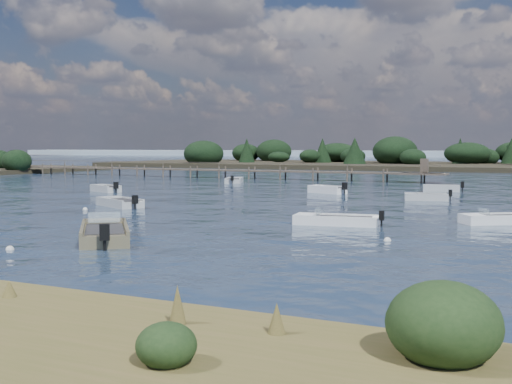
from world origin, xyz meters
The scene contains 16 objects.
ground centered at (0.00, 60.00, 0.00)m, with size 400.00×400.00×0.00m, color #182639.
tender_far_grey centered at (-18.78, 21.07, 0.17)m, with size 3.82×2.64×1.23m.
dinghy_mid_grey centered at (-8.80, 10.19, 0.16)m, with size 4.50×3.34×1.16m.
dinghy_extra_a centered at (8.80, 24.30, 0.15)m, with size 3.57×2.39×1.11m.
tender_far_white centered at (-0.35, 28.04, 0.18)m, with size 3.85×2.53×1.31m.
dinghy_near_olive centered at (0.36, -2.63, 0.18)m, with size 4.85×5.32×1.39m.
dinghy_mid_white_a centered at (7.60, 6.90, 0.14)m, with size 4.66×2.21×1.07m.
tender_far_grey_b centered at (8.20, 34.44, 0.17)m, with size 3.61×1.80×1.21m.
dinghy_extra_b centered at (-15.25, 39.03, 0.15)m, with size 3.01×4.19×1.13m.
dinghy_mid_white_b centered at (15.15, 11.11, 0.14)m, with size 4.09×3.45×1.06m.
buoy_a centered at (-1.28, -6.33, 0.00)m, with size 0.32×0.32×0.32m, color silver.
buoy_b centered at (11.43, 2.43, 0.00)m, with size 0.32×0.32×0.32m, color silver.
buoy_c centered at (-9.38, 7.44, 0.00)m, with size 0.32×0.32×0.32m, color silver.
buoy_d centered at (13.12, 12.52, 0.00)m, with size 0.32×0.32×0.32m, color silver.
jetty centered at (-21.74, 47.99, 0.98)m, with size 64.50×3.20×3.40m.
distant_haze centered at (-90.00, 230.00, 0.00)m, with size 280.00×20.00×2.40m, color #97ABBB.
Camera 1 is at (18.21, -24.49, 4.02)m, focal length 45.00 mm.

